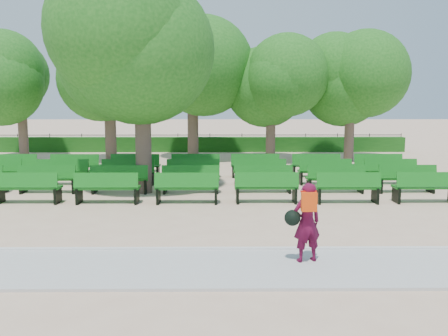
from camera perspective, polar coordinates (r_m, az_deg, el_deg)
ground at (r=17.13m, az=-5.93°, el=-3.18°), size 120.00×120.00×0.00m
paving at (r=10.02m, az=-10.01°, el=-11.28°), size 30.00×2.20×0.06m
curb at (r=11.10m, az=-9.03°, el=-9.22°), size 30.00×0.12×0.10m
hedge at (r=30.90m, az=-3.49°, el=2.71°), size 26.00×0.70×0.90m
fence at (r=31.34m, az=-3.44°, el=1.96°), size 26.00×0.10×1.02m
tree_line at (r=26.98m, az=-3.93°, el=0.96°), size 21.80×6.80×7.04m
bench_array at (r=18.45m, az=-3.57°, el=-2.01°), size 2.05×0.78×1.26m
tree_among at (r=17.60m, az=-9.42°, el=12.53°), size 5.05×5.05×7.03m
person at (r=10.11m, az=9.33°, el=-6.02°), size 0.79×0.53×1.60m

